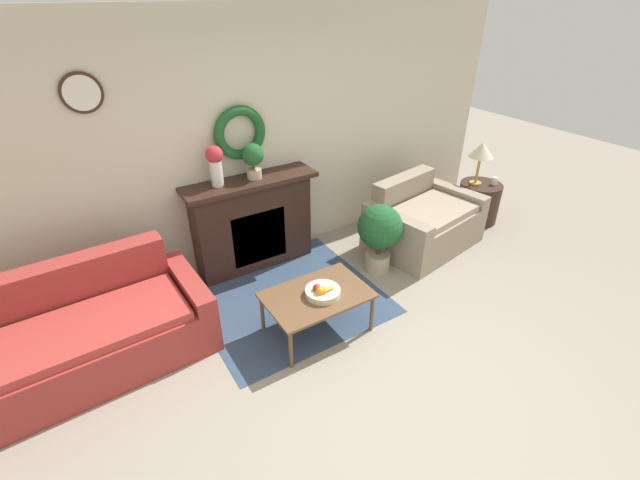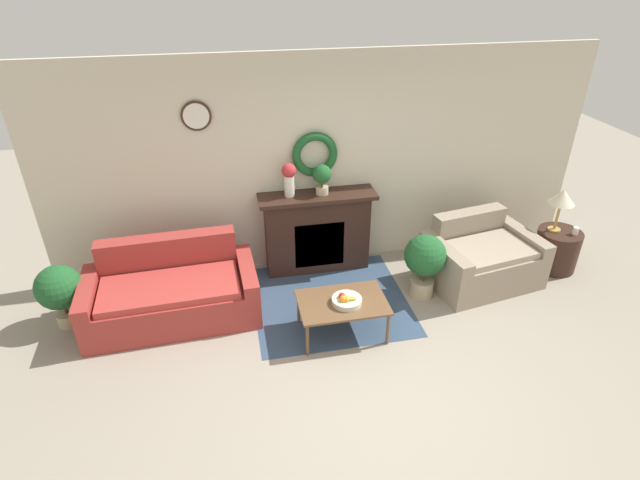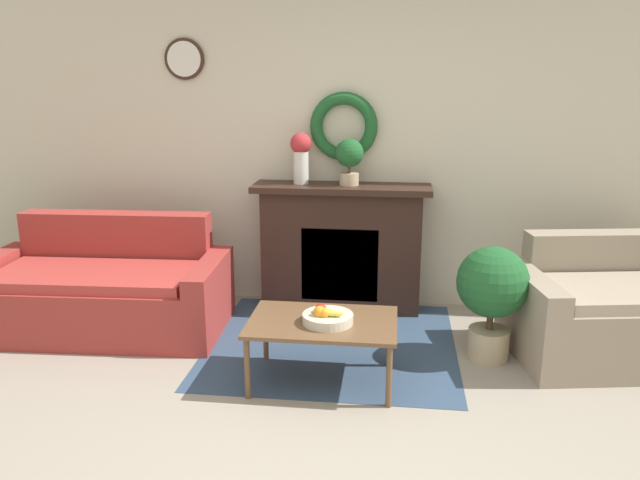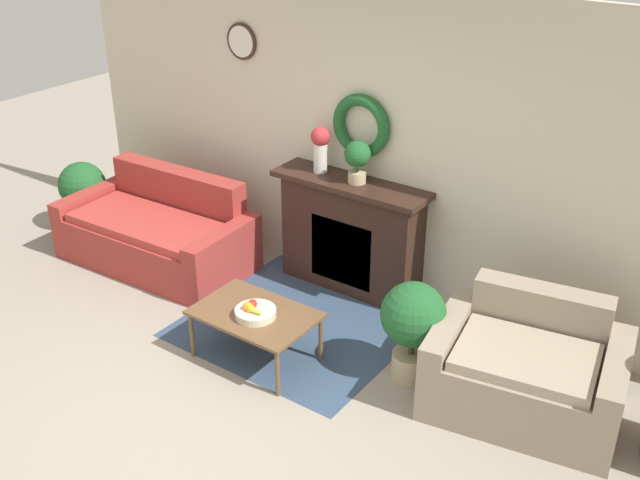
{
  "view_description": "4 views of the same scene",
  "coord_description": "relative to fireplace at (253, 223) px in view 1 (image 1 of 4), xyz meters",
  "views": [
    {
      "loc": [
        -1.75,
        -1.68,
        2.8
      ],
      "look_at": [
        0.12,
        1.27,
        0.73
      ],
      "focal_mm": 24.0,
      "sensor_mm": 36.0,
      "label": 1
    },
    {
      "loc": [
        -1.22,
        -3.18,
        3.61
      ],
      "look_at": [
        -0.27,
        1.47,
        0.87
      ],
      "focal_mm": 28.0,
      "sensor_mm": 36.0,
      "label": 2
    },
    {
      "loc": [
        0.3,
        -2.73,
        1.92
      ],
      "look_at": [
        -0.2,
        1.29,
        0.85
      ],
      "focal_mm": 35.0,
      "sensor_mm": 36.0,
      "label": 3
    },
    {
      "loc": [
        3.08,
        -2.76,
        3.55
      ],
      "look_at": [
        0.13,
        1.4,
        0.92
      ],
      "focal_mm": 42.0,
      "sensor_mm": 36.0,
      "label": 4
    }
  ],
  "objects": [
    {
      "name": "potted_plant_on_mantel",
      "position": [
        0.06,
        -0.01,
        0.75
      ],
      "size": [
        0.23,
        0.23,
        0.37
      ],
      "color": "tan",
      "rests_on": "fireplace"
    },
    {
      "name": "vase_on_mantel_left",
      "position": [
        -0.34,
        0.01,
        0.77
      ],
      "size": [
        0.17,
        0.17,
        0.41
      ],
      "color": "silver",
      "rests_on": "fireplace"
    },
    {
      "name": "potted_plant_floor_by_loveseat",
      "position": [
        1.11,
        -0.86,
        -0.03
      ],
      "size": [
        0.49,
        0.49,
        0.8
      ],
      "color": "tan",
      "rests_on": "ground_plane"
    },
    {
      "name": "couch_left",
      "position": [
        -1.79,
        -0.65,
        -0.23
      ],
      "size": [
        1.91,
        1.03,
        0.85
      ],
      "rotation": [
        0.0,
        0.0,
        0.04
      ],
      "color": "#9E332D",
      "rests_on": "ground_plane"
    },
    {
      "name": "floor_rug",
      "position": [
        0.0,
        -0.76,
        -0.53
      ],
      "size": [
        1.8,
        1.72,
        0.01
      ],
      "color": "#334760",
      "rests_on": "ground_plane"
    },
    {
      "name": "wall_back",
      "position": [
        0.14,
        0.21,
        0.82
      ],
      "size": [
        6.8,
        0.17,
        2.7
      ],
      "color": "beige",
      "rests_on": "ground_plane"
    },
    {
      "name": "mug",
      "position": [
        3.17,
        -0.73,
        0.05
      ],
      "size": [
        0.07,
        0.07,
        0.1
      ],
      "color": "silver",
      "rests_on": "side_table_by_loveseat"
    },
    {
      "name": "fireplace",
      "position": [
        0.0,
        0.0,
        0.0
      ],
      "size": [
        1.45,
        0.41,
        1.06
      ],
      "color": "#331E16",
      "rests_on": "ground_plane"
    },
    {
      "name": "coffee_table",
      "position": [
        0.0,
        -1.35,
        -0.15
      ],
      "size": [
        0.94,
        0.62,
        0.42
      ],
      "color": "brown",
      "rests_on": "ground_plane"
    },
    {
      "name": "table_lamp",
      "position": [
        2.97,
        -0.58,
        0.45
      ],
      "size": [
        0.32,
        0.32,
        0.56
      ],
      "color": "#B28E42",
      "rests_on": "side_table_by_loveseat"
    },
    {
      "name": "ground_plane",
      "position": [
        0.14,
        -2.27,
        -0.54
      ],
      "size": [
        16.0,
        16.0,
        0.0
      ],
      "primitive_type": "plane",
      "color": "gray"
    },
    {
      "name": "fruit_bowl",
      "position": [
        0.04,
        -1.39,
        -0.07
      ],
      "size": [
        0.32,
        0.32,
        0.12
      ],
      "color": "beige",
      "rests_on": "coffee_table"
    },
    {
      "name": "loveseat_right",
      "position": [
        1.94,
        -0.7,
        -0.23
      ],
      "size": [
        1.45,
        1.13,
        0.81
      ],
      "rotation": [
        0.0,
        0.0,
        0.17
      ],
      "color": "gray",
      "rests_on": "ground_plane"
    },
    {
      "name": "side_table_by_loveseat",
      "position": [
        3.04,
        -0.63,
        -0.27
      ],
      "size": [
        0.55,
        0.55,
        0.54
      ],
      "color": "#331E16",
      "rests_on": "ground_plane"
    }
  ]
}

